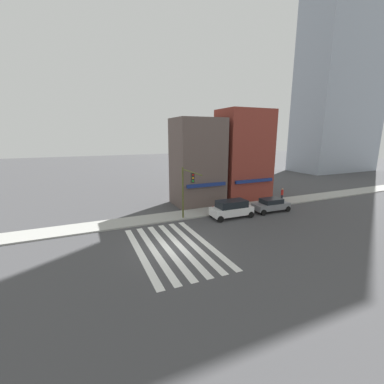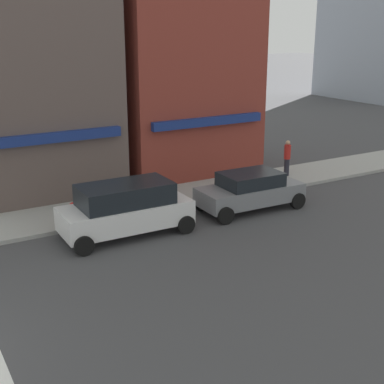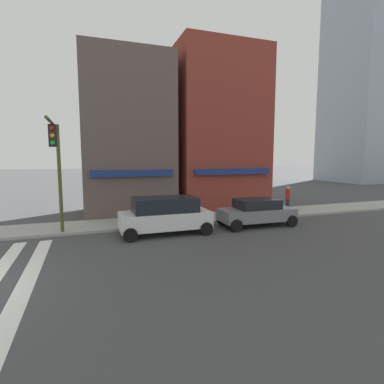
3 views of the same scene
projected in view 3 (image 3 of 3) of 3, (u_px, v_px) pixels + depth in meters
name	position (u px, v px, depth m)	size (l,w,h in m)	color
storefront_row	(180.00, 132.00, 22.41)	(13.56, 5.30, 12.29)	brown
traffic_signal	(57.00, 160.00, 14.15)	(0.32, 4.68, 5.65)	#474C1E
suv_white	(165.00, 215.00, 15.64)	(4.72, 2.12, 1.94)	white
sedan_grey	(257.00, 212.00, 17.49)	(4.44, 2.02, 1.59)	slate
pedestrian_red_jacket	(288.00, 198.00, 21.61)	(0.32, 0.32, 1.77)	#23232D
fire_hydrant	(133.00, 218.00, 16.81)	(0.24, 0.24, 0.84)	red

